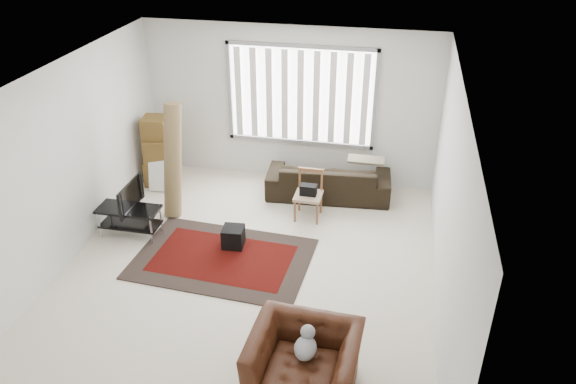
% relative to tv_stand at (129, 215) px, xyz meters
% --- Properties ---
extents(room, '(6.00, 6.02, 2.71)m').
position_rel_tv_stand_xyz_m(room, '(1.98, -0.15, 1.43)').
color(room, beige).
rests_on(room, ground).
extents(persian_rug, '(2.52, 1.76, 0.02)m').
position_rel_tv_stand_xyz_m(persian_rug, '(1.53, -0.33, -0.32)').
color(persian_rug, black).
rests_on(persian_rug, ground).
extents(tv_stand, '(0.92, 0.41, 0.46)m').
position_rel_tv_stand_xyz_m(tv_stand, '(0.00, 0.00, 0.00)').
color(tv_stand, black).
rests_on(tv_stand, ground).
extents(tv, '(0.10, 0.75, 0.43)m').
position_rel_tv_stand_xyz_m(tv, '(0.00, -0.00, 0.34)').
color(tv, black).
rests_on(tv, tv_stand).
extents(subwoofer, '(0.32, 0.32, 0.30)m').
position_rel_tv_stand_xyz_m(subwoofer, '(1.60, 0.00, -0.16)').
color(subwoofer, black).
rests_on(subwoofer, persian_rug).
extents(moving_boxes, '(0.54, 0.51, 1.22)m').
position_rel_tv_stand_xyz_m(moving_boxes, '(-0.20, 1.64, 0.24)').
color(moving_boxes, brown).
rests_on(moving_boxes, ground).
extents(white_flatpack, '(0.56, 0.27, 0.70)m').
position_rel_tv_stand_xyz_m(white_flatpack, '(-0.03, 1.42, 0.02)').
color(white_flatpack, silver).
rests_on(white_flatpack, ground).
extents(rolled_rug, '(0.38, 0.61, 1.81)m').
position_rel_tv_stand_xyz_m(rolled_rug, '(0.43, 0.78, 0.57)').
color(rolled_rug, olive).
rests_on(rolled_rug, ground).
extents(sofa, '(2.11, 1.03, 0.79)m').
position_rel_tv_stand_xyz_m(sofa, '(2.73, 1.79, 0.06)').
color(sofa, black).
rests_on(sofa, ground).
extents(side_chair, '(0.42, 0.42, 0.78)m').
position_rel_tv_stand_xyz_m(side_chair, '(2.52, 1.05, 0.10)').
color(side_chair, '#997F64').
rests_on(side_chair, ground).
extents(armchair, '(1.16, 1.02, 0.82)m').
position_rel_tv_stand_xyz_m(armchair, '(3.07, -2.37, 0.08)').
color(armchair, '#39190B').
rests_on(armchair, ground).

